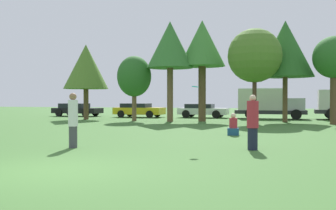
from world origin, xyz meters
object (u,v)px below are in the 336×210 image
object	(u,v)px
tree_0	(86,67)
parked_car_yellow	(139,110)
frisbee	(195,87)
tree_5	(285,49)
delivery_truck_silver	(268,103)
tree_1	(134,77)
tree_6	(334,59)
parked_car_white	(202,110)
tree_3	(202,45)
bystander_sitting	(233,126)
person_catcher	(253,122)
tree_2	(170,46)
tree_4	(255,56)
parked_car_black	(77,109)
person_thrower	(73,120)

from	to	relation	value
tree_0	parked_car_yellow	xyz separation A→B (m)	(2.71, 4.55, -3.44)
frisbee	tree_0	bearing A→B (deg)	127.63
tree_5	parked_car_yellow	xyz separation A→B (m)	(-12.16, 4.20, -4.37)
delivery_truck_silver	tree_1	bearing A→B (deg)	-145.01
tree_6	parked_car_white	world-z (taller)	tree_6
frisbee	tree_3	size ratio (longest dim) A/B	0.03
bystander_sitting	parked_car_white	xyz separation A→B (m)	(-4.18, 15.39, 0.25)
person_catcher	tree_2	bearing A→B (deg)	-75.47
tree_4	tree_5	world-z (taller)	tree_5
bystander_sitting	parked_car_black	xyz separation A→B (m)	(-15.93, 15.05, 0.25)
tree_2	parked_car_white	size ratio (longest dim) A/B	1.66
tree_1	tree_4	xyz separation A→B (m)	(8.55, -0.40, 1.22)
person_thrower	parked_car_yellow	distance (m)	21.17
tree_3	tree_5	bearing A→B (deg)	3.86
tree_1	person_catcher	bearing A→B (deg)	-56.82
person_catcher	tree_1	xyz separation A→B (m)	(-9.16, 14.01, 2.34)
person_thrower	tree_3	world-z (taller)	tree_3
tree_2	tree_3	distance (m)	2.33
frisbee	tree_5	bearing A→B (deg)	78.53
bystander_sitting	tree_2	distance (m)	11.69
frisbee	tree_6	xyz separation A→B (m)	(6.07, 13.99, 2.12)
person_thrower	tree_0	size ratio (longest dim) A/B	0.31
person_catcher	parked_car_black	distance (m)	26.19
person_thrower	person_catcher	size ratio (longest dim) A/B	1.04
parked_car_yellow	parked_car_white	bearing A→B (deg)	10.51
tree_1	tree_3	xyz separation A→B (m)	(4.82, 0.93, 2.26)
tree_1	tree_6	world-z (taller)	tree_6
frisbee	tree_1	size ratio (longest dim) A/B	0.05
person_thrower	tree_3	distance (m)	16.66
tree_4	parked_car_black	xyz separation A→B (m)	(-16.42, 6.29, -3.79)
tree_0	parked_car_white	world-z (taller)	tree_0
person_catcher	bystander_sitting	xyz separation A→B (m)	(-1.10, 4.85, -0.48)
tree_3	tree_6	world-z (taller)	tree_3
parked_car_black	parked_car_white	bearing A→B (deg)	4.73
person_thrower	parked_car_yellow	bearing A→B (deg)	93.63
person_catcher	frisbee	size ratio (longest dim) A/B	7.51
tree_1	parked_car_white	distance (m)	7.78
bystander_sitting	tree_3	distance (m)	11.75
tree_5	delivery_truck_silver	bearing A→B (deg)	104.46
tree_0	parked_car_white	size ratio (longest dim) A/B	1.38
tree_3	tree_6	distance (m)	8.80
tree_6	tree_4	bearing A→B (deg)	-178.15
person_thrower	frisbee	world-z (taller)	frisbee
frisbee	delivery_truck_silver	size ratio (longest dim) A/B	0.04
tree_4	parked_car_white	distance (m)	8.95
tree_3	tree_4	bearing A→B (deg)	-19.56
parked_car_white	bystander_sitting	bearing A→B (deg)	-71.76
tree_6	tree_3	bearing A→B (deg)	172.28
tree_4	delivery_truck_silver	distance (m)	7.02
tree_4	delivery_truck_silver	world-z (taller)	tree_4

